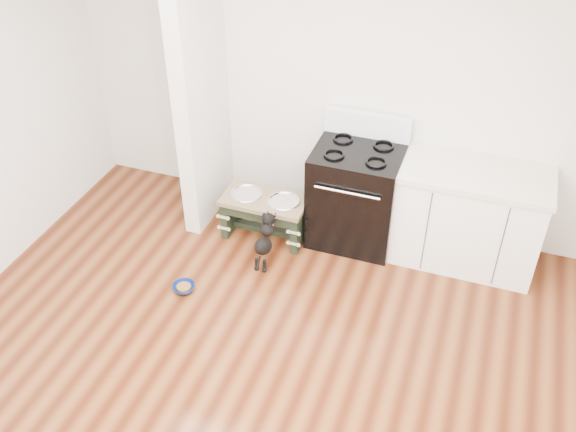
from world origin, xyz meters
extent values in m
plane|color=#411A0B|center=(0.00, 0.00, 0.00)|extent=(5.00, 5.00, 0.00)
plane|color=silver|center=(0.00, 2.50, 1.35)|extent=(5.00, 0.00, 5.00)
plane|color=white|center=(0.00, 0.00, 2.70)|extent=(5.00, 5.00, 0.00)
cube|color=silver|center=(-1.18, 2.10, 1.35)|extent=(0.15, 0.80, 2.70)
cube|color=black|center=(0.25, 2.15, 0.46)|extent=(0.76, 0.65, 0.92)
cube|color=black|center=(0.25, 1.84, 0.40)|extent=(0.58, 0.02, 0.50)
cylinder|color=silver|center=(0.25, 1.80, 0.72)|extent=(0.56, 0.02, 0.02)
cube|color=white|center=(0.25, 2.43, 1.03)|extent=(0.76, 0.08, 0.22)
torus|color=black|center=(0.07, 2.01, 0.93)|extent=(0.18, 0.18, 0.02)
torus|color=black|center=(0.43, 2.01, 0.93)|extent=(0.18, 0.18, 0.02)
torus|color=black|center=(0.07, 2.29, 0.93)|extent=(0.18, 0.18, 0.02)
torus|color=black|center=(0.43, 2.29, 0.93)|extent=(0.18, 0.18, 0.02)
cube|color=white|center=(1.23, 2.18, 0.43)|extent=(1.20, 0.60, 0.86)
cube|color=beige|center=(1.23, 2.18, 0.89)|extent=(1.24, 0.64, 0.05)
cube|color=black|center=(1.23, 1.92, 0.05)|extent=(1.20, 0.06, 0.10)
cube|color=black|center=(-0.86, 1.90, 0.19)|extent=(0.06, 0.37, 0.38)
cube|color=black|center=(-0.18, 1.90, 0.19)|extent=(0.06, 0.37, 0.38)
cube|color=black|center=(-0.52, 1.73, 0.33)|extent=(0.61, 0.03, 0.09)
cube|color=black|center=(-0.52, 1.90, 0.06)|extent=(0.61, 0.06, 0.06)
cube|color=brown|center=(-0.52, 1.90, 0.40)|extent=(0.77, 0.41, 0.04)
cylinder|color=silver|center=(-0.70, 1.90, 0.40)|extent=(0.26, 0.26, 0.05)
cylinder|color=silver|center=(-0.34, 1.90, 0.40)|extent=(0.26, 0.26, 0.05)
torus|color=silver|center=(-0.70, 1.90, 0.43)|extent=(0.30, 0.30, 0.02)
torus|color=silver|center=(-0.34, 1.90, 0.43)|extent=(0.30, 0.30, 0.02)
cylinder|color=black|center=(-0.42, 1.42, 0.06)|extent=(0.03, 0.03, 0.12)
cylinder|color=black|center=(-0.35, 1.42, 0.06)|extent=(0.03, 0.03, 0.12)
sphere|color=black|center=(-0.42, 1.41, 0.01)|extent=(0.04, 0.04, 0.04)
sphere|color=black|center=(-0.35, 1.41, 0.01)|extent=(0.04, 0.04, 0.04)
ellipsoid|color=black|center=(-0.38, 1.50, 0.21)|extent=(0.13, 0.31, 0.28)
sphere|color=black|center=(-0.38, 1.60, 0.32)|extent=(0.13, 0.13, 0.13)
sphere|color=black|center=(-0.38, 1.64, 0.41)|extent=(0.11, 0.11, 0.11)
sphere|color=black|center=(-0.42, 1.71, 0.41)|extent=(0.04, 0.04, 0.04)
sphere|color=black|center=(-0.35, 1.71, 0.41)|extent=(0.04, 0.04, 0.04)
cylinder|color=black|center=(-0.38, 1.38, 0.12)|extent=(0.02, 0.09, 0.10)
torus|color=#C03847|center=(-0.38, 1.62, 0.36)|extent=(0.10, 0.07, 0.10)
imported|color=navy|center=(-0.90, 0.97, 0.03)|extent=(0.24, 0.24, 0.06)
cylinder|color=brown|center=(-0.90, 0.97, 0.03)|extent=(0.12, 0.12, 0.02)
camera|label=1|loc=(1.24, -2.45, 3.75)|focal=40.00mm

